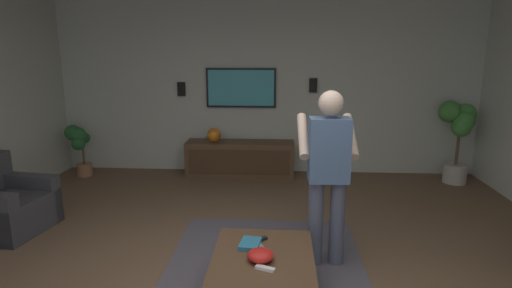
# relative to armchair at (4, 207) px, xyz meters

# --- Properties ---
(wall_back_tv) EXTENTS (0.10, 6.85, 2.74)m
(wall_back_tv) POSITION_rel_armchair_xyz_m (2.55, -2.82, 1.09)
(wall_back_tv) COLOR #B2B7AD
(wall_back_tv) RESTS_ON ground
(area_rug) EXTENTS (2.82, 1.84, 0.01)m
(area_rug) POSITION_rel_armchair_xyz_m (-0.98, -2.93, -0.27)
(area_rug) COLOR #514C56
(area_rug) RESTS_ON ground
(armchair) EXTENTS (0.91, 0.92, 0.82)m
(armchair) POSITION_rel_armchair_xyz_m (0.00, 0.00, 0.00)
(armchair) COLOR #38383D
(armchair) RESTS_ON ground
(coffee_table) EXTENTS (1.00, 0.80, 0.40)m
(coffee_table) POSITION_rel_armchair_xyz_m (-1.18, -2.93, 0.02)
(coffee_table) COLOR #513823
(coffee_table) RESTS_ON ground
(media_console) EXTENTS (0.45, 1.70, 0.55)m
(media_console) POSITION_rel_armchair_xyz_m (2.21, -2.42, -0.00)
(media_console) COLOR #513823
(media_console) RESTS_ON ground
(tv) EXTENTS (0.05, 1.10, 0.62)m
(tv) POSITION_rel_armchair_xyz_m (2.46, -2.42, 1.10)
(tv) COLOR black
(person_standing) EXTENTS (0.54, 0.55, 1.64)m
(person_standing) POSITION_rel_armchair_xyz_m (-0.51, -3.49, 0.65)
(person_standing) COLOR #4C5166
(person_standing) RESTS_ON ground
(potted_plant_tall) EXTENTS (0.46, 0.55, 1.23)m
(potted_plant_tall) POSITION_rel_armchair_xyz_m (2.08, -5.69, 0.52)
(potted_plant_tall) COLOR #B7B2A8
(potted_plant_tall) RESTS_ON ground
(potted_plant_short) EXTENTS (0.37, 0.34, 0.83)m
(potted_plant_short) POSITION_rel_armchair_xyz_m (2.00, 0.09, 0.26)
(potted_plant_short) COLOR #9E6B4C
(potted_plant_short) RESTS_ON ground
(bowl) EXTENTS (0.21, 0.21, 0.09)m
(bowl) POSITION_rel_armchair_xyz_m (-1.25, -2.91, 0.17)
(bowl) COLOR red
(bowl) RESTS_ON coffee_table
(remote_white) EXTENTS (0.10, 0.16, 0.02)m
(remote_white) POSITION_rel_armchair_xyz_m (-1.39, -2.96, 0.13)
(remote_white) COLOR white
(remote_white) RESTS_ON coffee_table
(remote_black) EXTENTS (0.12, 0.15, 0.02)m
(remote_black) POSITION_rel_armchair_xyz_m (-0.92, -2.88, 0.13)
(remote_black) COLOR black
(remote_black) RESTS_ON coffee_table
(remote_grey) EXTENTS (0.16, 0.10, 0.02)m
(remote_grey) POSITION_rel_armchair_xyz_m (-1.07, -2.91, 0.13)
(remote_grey) COLOR slate
(remote_grey) RESTS_ON coffee_table
(book) EXTENTS (0.24, 0.19, 0.04)m
(book) POSITION_rel_armchair_xyz_m (-1.01, -2.82, 0.14)
(book) COLOR teal
(book) RESTS_ON coffee_table
(vase_round) EXTENTS (0.22, 0.22, 0.22)m
(vase_round) POSITION_rel_armchair_xyz_m (2.19, -2.01, 0.38)
(vase_round) COLOR orange
(vase_round) RESTS_ON media_console
(wall_speaker_left) EXTENTS (0.06, 0.12, 0.22)m
(wall_speaker_left) POSITION_rel_armchair_xyz_m (2.47, -3.56, 1.14)
(wall_speaker_left) COLOR black
(wall_speaker_right) EXTENTS (0.06, 0.12, 0.22)m
(wall_speaker_right) POSITION_rel_armchair_xyz_m (2.47, -1.46, 1.07)
(wall_speaker_right) COLOR black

